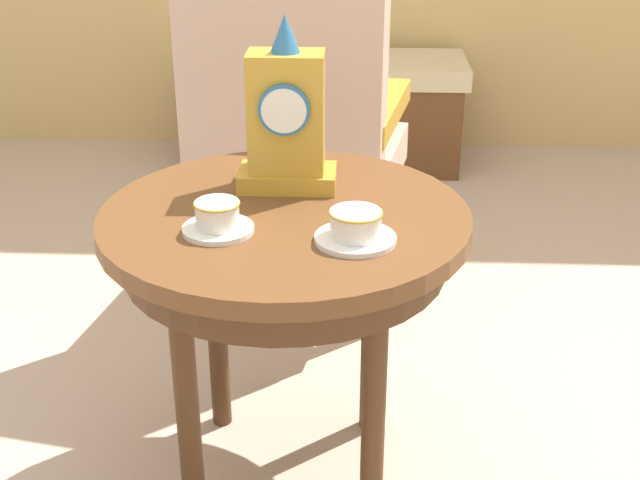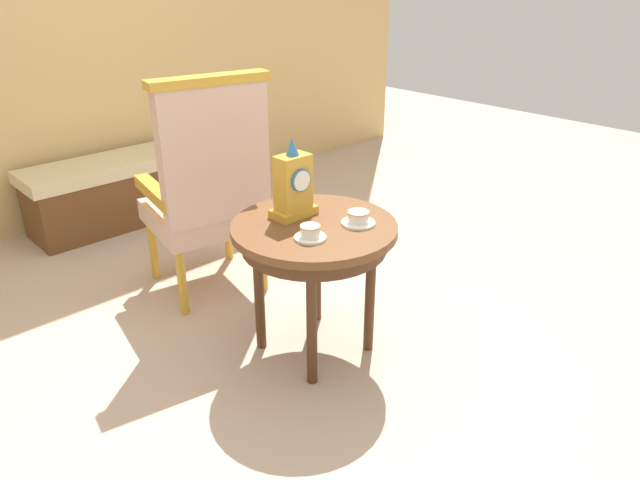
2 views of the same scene
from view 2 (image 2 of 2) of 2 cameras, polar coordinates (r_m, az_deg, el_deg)
The scene contains 7 objects.
ground_plane at distance 2.70m, azimuth -1.04°, elevation -10.72°, with size 10.00×10.00×0.00m, color #BCA38E.
side_table at distance 2.46m, azimuth -0.57°, elevation -0.05°, with size 0.69×0.69×0.61m.
teacup_left at distance 2.29m, azimuth -0.95°, elevation 0.69°, with size 0.13×0.13×0.06m.
teacup_right at distance 2.42m, azimuth 3.71°, elevation 2.09°, with size 0.14×0.14×0.06m.
mantel_clock at distance 2.46m, azimuth -2.58°, elevation 5.24°, with size 0.19×0.11×0.34m.
armchair at distance 2.96m, azimuth -10.73°, elevation 5.12°, with size 0.63×0.62×1.14m.
window_bench at distance 4.12m, azimuth -19.15°, elevation 4.43°, with size 1.12×0.40×0.44m.
Camera 2 is at (-1.46, -1.63, 1.58)m, focal length 33.21 mm.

